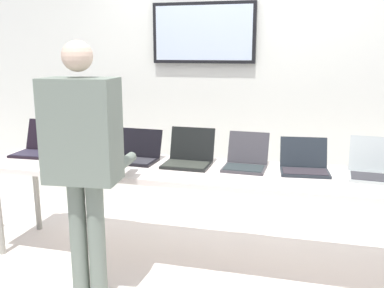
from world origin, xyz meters
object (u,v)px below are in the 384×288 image
laptop_station_5 (304,164)px  coffee_mug (82,164)px  laptop_station_3 (189,157)px  laptop_station_1 (88,151)px  workbench (209,176)px  laptop_station_6 (376,169)px  person (83,149)px  laptop_station_4 (246,160)px  laptop_station_0 (41,146)px  laptop_station_2 (136,154)px

laptop_station_5 → coffee_mug: size_ratio=3.64×
laptop_station_5 → coffee_mug: bearing=-166.5°
laptop_station_3 → laptop_station_5: laptop_station_3 is taller
laptop_station_1 → laptop_station_3: size_ratio=1.00×
laptop_station_1 → laptop_station_5: size_ratio=0.98×
workbench → laptop_station_3: (-0.18, 0.10, 0.11)m
laptop_station_1 → coffee_mug: 0.41m
laptop_station_5 → laptop_station_6: laptop_station_6 is taller
laptop_station_3 → person: person is taller
laptop_station_4 → coffee_mug: bearing=-161.9°
laptop_station_4 → laptop_station_6: 0.89m
laptop_station_5 → laptop_station_0: bearing=179.8°
laptop_station_3 → laptop_station_5: bearing=1.2°
laptop_station_5 → person: bearing=-150.8°
workbench → laptop_station_3: bearing=150.4°
laptop_station_4 → person: (-0.91, -0.74, 0.20)m
laptop_station_2 → coffee_mug: size_ratio=3.64×
workbench → laptop_station_4: 0.29m
laptop_station_0 → laptop_station_3: laptop_station_0 is taller
laptop_station_6 → coffee_mug: (-2.02, -0.35, -0.01)m
laptop_station_6 → person: bearing=-158.1°
laptop_station_1 → laptop_station_6: bearing=-0.7°
laptop_station_0 → person: size_ratio=0.24×
laptop_station_4 → laptop_station_6: laptop_station_6 is taller
person → coffee_mug: size_ratio=16.64×
person → coffee_mug: person is taller
laptop_station_6 → coffee_mug: bearing=-170.1°
laptop_station_6 → laptop_station_1: bearing=179.3°
laptop_station_0 → workbench: bearing=-5.0°
laptop_station_3 → laptop_station_4: laptop_station_3 is taller
person → laptop_station_1: bearing=116.7°
laptop_station_1 → laptop_station_5: bearing=-0.2°
laptop_station_0 → coffee_mug: 0.70m
laptop_station_1 → laptop_station_3: laptop_station_3 is taller
laptop_station_2 → laptop_station_6: bearing=-0.2°
workbench → laptop_station_4: laptop_station_4 is taller
laptop_station_0 → coffee_mug: laptop_station_0 is taller
laptop_station_2 → coffee_mug: laptop_station_2 is taller
laptop_station_4 → coffee_mug: 1.19m
laptop_station_1 → laptop_station_6: size_ratio=0.97×
person → laptop_station_2: bearing=86.0°
laptop_station_5 → laptop_station_4: bearing=-179.7°
laptop_station_1 → person: (0.38, -0.75, 0.20)m
laptop_station_2 → person: bearing=-94.0°
workbench → coffee_mug: coffee_mug is taller
laptop_station_0 → laptop_station_5: laptop_station_0 is taller
coffee_mug → workbench: bearing=15.8°
laptop_station_1 → laptop_station_2: (0.43, -0.02, 0.00)m
laptop_station_2 → laptop_station_3: size_ratio=1.02×
workbench → person: bearing=-136.7°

